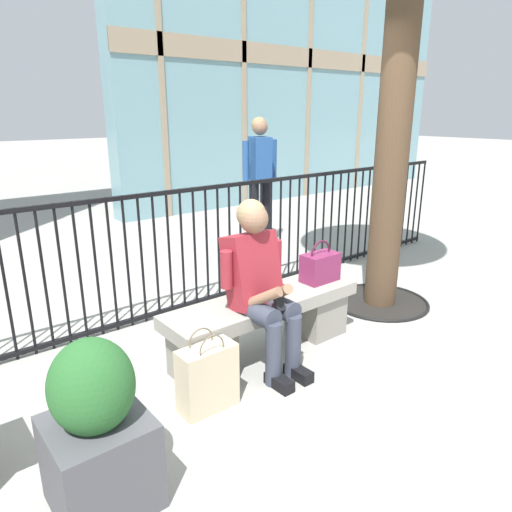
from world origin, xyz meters
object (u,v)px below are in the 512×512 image
handbag_on_bench (320,267)px  shopping_bag (207,377)px  bystander_at_railing (260,173)px  seated_person_with_phone (260,281)px  stone_bench (264,319)px  planter (97,432)px

handbag_on_bench → shopping_bag: bearing=-166.4°
shopping_bag → bystander_at_railing: (2.59, 2.64, 0.79)m
seated_person_with_phone → bystander_at_railing: bystander_at_railing is taller
seated_person_with_phone → bystander_at_railing: size_ratio=0.71×
stone_bench → planter: size_ratio=1.88×
handbag_on_bench → shopping_bag: size_ratio=0.65×
stone_bench → handbag_on_bench: 0.65m
handbag_on_bench → bystander_at_railing: size_ratio=0.20×
seated_person_with_phone → handbag_on_bench: size_ratio=3.53×
planter → seated_person_with_phone: bearing=20.2°
handbag_on_bench → bystander_at_railing: 2.68m
planter → stone_bench: bearing=22.7°
bystander_at_railing → planter: size_ratio=2.01×
seated_person_with_phone → bystander_at_railing: bearing=50.6°
shopping_bag → planter: planter is taller
stone_bench → seated_person_with_phone: seated_person_with_phone is taller
bystander_at_railing → stone_bench: bearing=-128.8°
stone_bench → handbag_on_bench: bearing=-1.0°
handbag_on_bench → seated_person_with_phone: bearing=-170.7°
shopping_bag → bystander_at_railing: 3.78m
stone_bench → shopping_bag: bearing=-155.9°
stone_bench → planter: bearing=-157.3°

